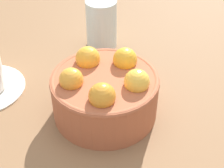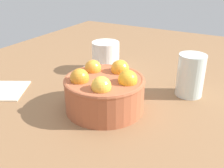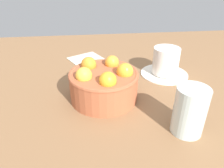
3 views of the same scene
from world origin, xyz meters
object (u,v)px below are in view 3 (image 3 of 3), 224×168
(terracotta_bowl, at_px, (104,83))
(coffee_cup, at_px, (165,63))
(water_glass, at_px, (190,111))
(folded_napkin, at_px, (86,59))

(terracotta_bowl, xyz_separation_m, coffee_cup, (0.19, 0.11, -0.01))
(coffee_cup, relative_size, water_glass, 1.43)
(coffee_cup, bearing_deg, folded_napkin, 148.83)
(water_glass, distance_m, folded_napkin, 0.44)
(water_glass, bearing_deg, terracotta_bowl, 138.08)
(terracotta_bowl, bearing_deg, water_glass, -41.92)
(coffee_cup, bearing_deg, terracotta_bowl, -150.17)
(terracotta_bowl, xyz_separation_m, folded_napkin, (-0.04, 0.25, -0.04))
(water_glass, bearing_deg, folded_napkin, 116.86)
(terracotta_bowl, height_order, water_glass, water_glass)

